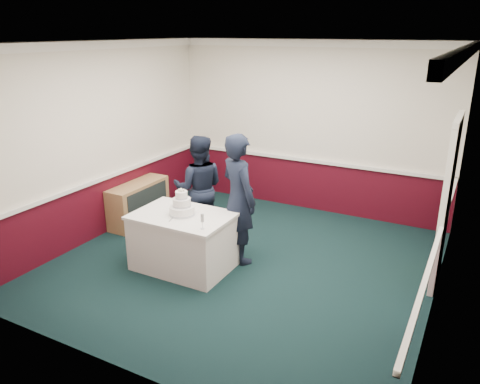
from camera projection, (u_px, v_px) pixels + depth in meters
The scene contains 9 objects.
ground at pixel (244, 263), 6.66m from camera, with size 5.00×5.00×0.00m, color black.
room_shell at pixel (269, 119), 6.48m from camera, with size 5.00×5.00×3.00m.
sideboard at pixel (139, 203), 7.96m from camera, with size 0.41×1.20×0.70m.
cake_table at pixel (183, 241), 6.42m from camera, with size 1.32×0.92×0.79m.
wedding_cake at pixel (182, 207), 6.25m from camera, with size 0.35×0.35×0.36m.
cake_knife at pixel (172, 219), 6.13m from camera, with size 0.01×0.22×0.01m, color silver.
champagne_flute at pixel (202, 219), 5.79m from camera, with size 0.05×0.05×0.21m.
person_man at pixel (199, 188), 7.24m from camera, with size 0.80×0.62×1.65m, color black.
person_woman at pixel (239, 199), 6.48m from camera, with size 0.67×0.44×1.85m, color black.
Camera 1 is at (2.75, -5.28, 3.14)m, focal length 35.00 mm.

